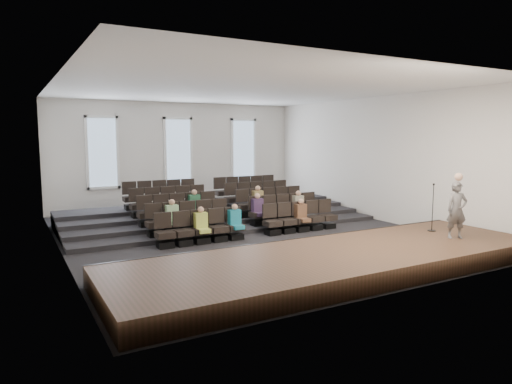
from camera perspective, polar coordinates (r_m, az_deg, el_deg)
ground at (r=16.11m, az=-1.24°, el=-5.24°), size 14.00×14.00×0.00m
ceiling at (r=15.83m, az=-1.29°, el=12.78°), size 12.00×14.00×0.02m
wall_back at (r=22.23m, az=-9.73°, el=4.53°), size 12.00×0.04×5.00m
wall_front at (r=10.11m, az=17.54°, el=1.52°), size 12.00×0.04×5.00m
wall_left at (r=14.04m, az=-23.62°, el=2.69°), size 0.04×14.00×5.00m
wall_right at (r=19.32m, az=14.80°, el=4.05°), size 0.04×14.00×5.00m
stage at (r=11.90m, az=10.37°, el=-8.51°), size 11.80×3.60×0.50m
stage_lip at (r=13.27m, az=5.50°, el=-6.81°), size 11.80×0.06×0.52m
risers at (r=18.89m, az=-5.73°, el=-2.85°), size 11.80×4.80×0.60m
seating_rows at (r=17.34m, az=-3.62°, el=-2.09°), size 6.80×4.70×1.67m
windows at (r=22.15m, az=-9.68°, el=5.04°), size 8.44×0.10×3.24m
audience at (r=16.24m, az=-1.78°, el=-2.23°), size 5.45×2.64×1.10m
speaker at (r=14.21m, az=23.81°, el=-2.10°), size 0.70×0.60×1.62m
mic_stand at (r=15.07m, az=21.17°, el=-2.92°), size 0.25×0.25×1.48m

